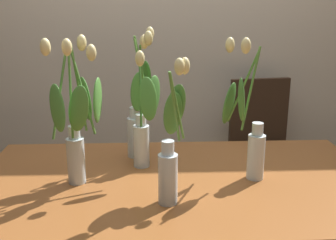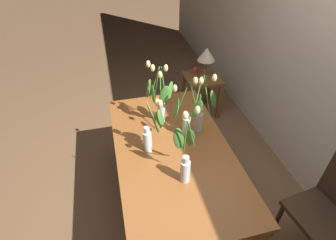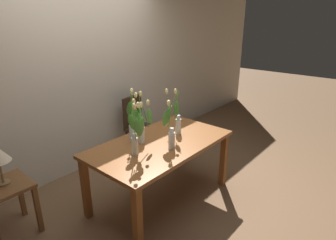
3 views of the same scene
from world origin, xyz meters
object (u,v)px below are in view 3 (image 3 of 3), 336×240
(tulip_vase_1, at_px, (142,127))
(dining_chair, at_px, (138,123))
(tulip_vase_0, at_px, (176,120))
(tulip_vase_4, at_px, (170,132))
(tulip_vase_3, at_px, (136,133))
(side_table, at_px, (6,196))
(tulip_vase_2, at_px, (133,124))
(dining_table, at_px, (161,149))

(tulip_vase_1, distance_m, dining_chair, 1.24)
(tulip_vase_0, xyz_separation_m, tulip_vase_4, (-0.32, -0.17, -0.01))
(tulip_vase_3, bearing_deg, side_table, 142.02)
(dining_chair, bearing_deg, tulip_vase_1, -131.18)
(tulip_vase_0, relative_size, tulip_vase_4, 1.11)
(dining_chair, bearing_deg, tulip_vase_2, -135.77)
(tulip_vase_1, height_order, tulip_vase_2, tulip_vase_2)
(dining_table, xyz_separation_m, tulip_vase_0, (0.28, 0.01, 0.27))
(dining_chair, xyz_separation_m, side_table, (-2.01, -0.28, -0.09))
(tulip_vase_1, relative_size, dining_chair, 0.59)
(tulip_vase_0, height_order, dining_chair, tulip_vase_0)
(tulip_vase_0, distance_m, side_table, 1.88)
(side_table, bearing_deg, tulip_vase_2, -21.85)
(dining_table, relative_size, tulip_vase_4, 3.21)
(dining_table, bearing_deg, tulip_vase_4, -100.92)
(tulip_vase_1, height_order, dining_chair, tulip_vase_1)
(tulip_vase_0, distance_m, tulip_vase_4, 0.36)
(tulip_vase_0, relative_size, tulip_vase_1, 1.01)
(dining_table, bearing_deg, tulip_vase_2, 119.10)
(dining_table, height_order, side_table, dining_table)
(dining_table, distance_m, tulip_vase_3, 0.50)
(tulip_vase_2, xyz_separation_m, tulip_vase_3, (-0.23, -0.29, 0.05))
(dining_table, height_order, dining_chair, dining_chair)
(dining_table, xyz_separation_m, dining_chair, (0.64, 1.03, -0.12))
(tulip_vase_1, bearing_deg, tulip_vase_2, 95.50)
(tulip_vase_2, distance_m, dining_chair, 1.17)
(tulip_vase_1, xyz_separation_m, tulip_vase_2, (-0.01, 0.12, 0.01))
(tulip_vase_0, xyz_separation_m, dining_chair, (0.35, 1.02, -0.40))
(tulip_vase_1, xyz_separation_m, tulip_vase_3, (-0.24, -0.17, 0.05))
(dining_chair, distance_m, side_table, 2.03)
(tulip_vase_0, bearing_deg, dining_chair, 70.95)
(dining_table, bearing_deg, side_table, 151.11)
(tulip_vase_0, relative_size, tulip_vase_2, 0.97)
(tulip_vase_4, bearing_deg, side_table, 145.48)
(tulip_vase_3, xyz_separation_m, dining_chair, (1.01, 1.05, -0.45))
(tulip_vase_2, relative_size, tulip_vase_3, 1.02)
(tulip_vase_2, xyz_separation_m, tulip_vase_4, (0.12, -0.43, -0.01))
(dining_table, relative_size, tulip_vase_2, 2.79)
(tulip_vase_1, height_order, tulip_vase_3, tulip_vase_3)
(dining_table, height_order, tulip_vase_4, tulip_vase_4)
(tulip_vase_0, bearing_deg, tulip_vase_3, -177.62)
(tulip_vase_1, xyz_separation_m, tulip_vase_4, (0.10, -0.31, -0.00))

